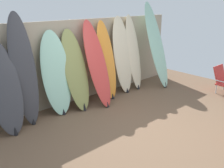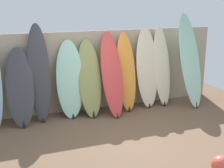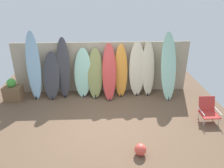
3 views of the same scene
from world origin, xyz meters
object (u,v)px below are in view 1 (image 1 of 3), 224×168
at_px(surfboard_orange_6, 107,61).
at_px(surfboard_charcoal_2, 24,70).
at_px(surfboard_cream_8, 134,53).
at_px(surfboard_cream_7, 122,55).
at_px(surfboard_seafoam_3, 56,74).
at_px(surfboard_red_5, 97,64).
at_px(surfboard_charcoal_1, 5,89).
at_px(beach_chair, 224,80).
at_px(surfboard_seafoam_9, 156,45).
at_px(surfboard_olive_4, 76,71).

bearing_deg(surfboard_orange_6, surfboard_charcoal_2, 179.33).
bearing_deg(surfboard_cream_8, surfboard_cream_7, 179.43).
distance_m(surfboard_seafoam_3, surfboard_cream_8, 2.25).
bearing_deg(surfboard_red_5, surfboard_charcoal_1, 177.73).
height_order(surfboard_charcoal_2, surfboard_seafoam_3, surfboard_charcoal_2).
xyz_separation_m(surfboard_seafoam_3, surfboard_cream_8, (2.24, 0.03, 0.11)).
bearing_deg(beach_chair, surfboard_seafoam_3, 175.23).
relative_size(surfboard_seafoam_3, surfboard_seafoam_9, 0.76).
height_order(surfboard_red_5, surfboard_cream_7, surfboard_cream_7).
bearing_deg(surfboard_orange_6, surfboard_red_5, -159.53).
height_order(surfboard_red_5, surfboard_cream_8, surfboard_cream_8).
bearing_deg(surfboard_cream_8, surfboard_charcoal_2, -179.45).
height_order(surfboard_seafoam_3, surfboard_orange_6, surfboard_orange_6).
height_order(surfboard_seafoam_9, beach_chair, surfboard_seafoam_9).
xyz_separation_m(surfboard_charcoal_2, surfboard_olive_4, (1.06, -0.06, -0.19)).
bearing_deg(surfboard_seafoam_3, surfboard_cream_8, 0.77).
distance_m(surfboard_red_5, surfboard_cream_7, 0.98).
bearing_deg(surfboard_charcoal_2, surfboard_seafoam_9, -3.20).
height_order(surfboard_charcoal_2, beach_chair, surfboard_charcoal_2).
bearing_deg(surfboard_red_5, surfboard_orange_6, 20.47).
bearing_deg(surfboard_cream_8, surfboard_seafoam_3, -179.23).
height_order(surfboard_orange_6, beach_chair, surfboard_orange_6).
xyz_separation_m(surfboard_red_5, surfboard_cream_8, (1.35, 0.20, 0.03)).
bearing_deg(surfboard_cream_7, surfboard_olive_4, -176.43).
bearing_deg(surfboard_seafoam_3, surfboard_seafoam_9, -3.84).
bearing_deg(surfboard_charcoal_1, surfboard_olive_4, 1.55).
height_order(surfboard_olive_4, surfboard_seafoam_9, surfboard_seafoam_9).
distance_m(surfboard_cream_8, surfboard_seafoam_9, 0.68).
bearing_deg(surfboard_orange_6, surfboard_cream_8, 3.04).
relative_size(surfboard_cream_7, surfboard_cream_8, 0.99).
relative_size(surfboard_orange_6, surfboard_seafoam_9, 0.82).
bearing_deg(surfboard_cream_7, surfboard_cream_8, -0.57).
xyz_separation_m(surfboard_orange_6, beach_chair, (2.34, -1.72, -0.55)).
bearing_deg(beach_chair, surfboard_orange_6, 164.47).
xyz_separation_m(surfboard_charcoal_1, surfboard_red_5, (1.93, -0.08, 0.13)).
relative_size(surfboard_cream_8, surfboard_seafoam_9, 0.86).
distance_m(surfboard_charcoal_2, surfboard_seafoam_9, 3.51).
xyz_separation_m(surfboard_charcoal_1, surfboard_cream_7, (2.89, 0.13, 0.15)).
height_order(surfboard_seafoam_3, surfboard_seafoam_9, surfboard_seafoam_9).
xyz_separation_m(surfboard_red_5, beach_chair, (2.75, -1.57, -0.57)).
height_order(surfboard_red_5, surfboard_orange_6, surfboard_red_5).
distance_m(surfboard_olive_4, surfboard_red_5, 0.49).
relative_size(surfboard_seafoam_9, beach_chair, 3.31).
bearing_deg(surfboard_orange_6, surfboard_cream_7, 5.58).
distance_m(surfboard_olive_4, surfboard_orange_6, 0.88).
distance_m(surfboard_orange_6, surfboard_cream_8, 0.94).
bearing_deg(surfboard_seafoam_3, surfboard_charcoal_1, -174.80).
distance_m(surfboard_cream_7, surfboard_cream_8, 0.39).
bearing_deg(surfboard_seafoam_3, surfboard_olive_4, -7.40).
relative_size(surfboard_seafoam_3, surfboard_cream_8, 0.89).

